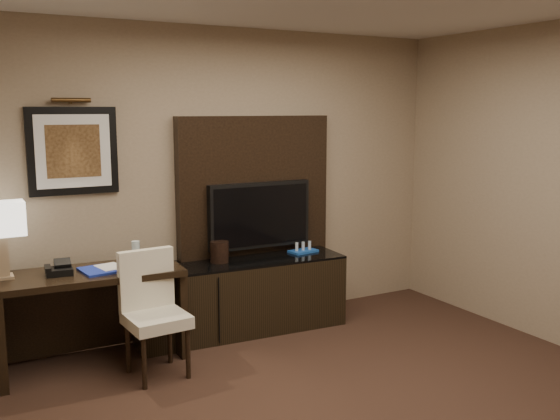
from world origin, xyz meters
TOP-DOWN VIEW (x-y plane):
  - wall_back at (0.00, 2.50)m, footprint 4.50×0.01m
  - desk at (-1.30, 2.10)m, footprint 1.42×0.67m
  - credenza at (0.03, 2.20)m, footprint 1.92×0.63m
  - tv_wall_panel at (0.30, 2.44)m, footprint 1.50×0.12m
  - tv at (0.30, 2.34)m, footprint 1.00×0.08m
  - artwork at (-1.30, 2.48)m, footprint 0.70×0.04m
  - picture_light at (-1.30, 2.44)m, footprint 0.04×0.04m
  - desk_chair at (-0.92, 1.64)m, footprint 0.46×0.52m
  - table_lamp at (-1.89, 2.20)m, footprint 0.35×0.21m
  - desk_phone at (-1.51, 2.12)m, footprint 0.21×0.19m
  - blue_folder at (-1.25, 2.06)m, footprint 0.26×0.32m
  - book at (-1.22, 2.08)m, footprint 0.18×0.06m
  - water_bottle at (-0.92, 2.13)m, footprint 0.08×0.08m
  - ice_bucket at (-0.15, 2.24)m, footprint 0.19×0.19m
  - minibar_tray at (0.69, 2.21)m, footprint 0.28×0.20m

SIDE VIEW (x-z plane):
  - credenza at x=0.03m, z-range 0.00..0.65m
  - desk at x=-1.30m, z-range 0.00..0.75m
  - desk_chair at x=-0.92m, z-range 0.00..0.89m
  - minibar_tray at x=0.69m, z-range 0.65..0.75m
  - ice_bucket at x=-0.15m, z-range 0.65..0.84m
  - blue_folder at x=-1.25m, z-range 0.75..0.76m
  - desk_phone at x=-1.51m, z-range 0.75..0.84m
  - water_bottle at x=-0.92m, z-range 0.75..0.94m
  - book at x=-1.22m, z-range 0.75..0.98m
  - tv at x=0.30m, z-range 0.72..1.32m
  - table_lamp at x=-1.89m, z-range 0.75..1.31m
  - tv_wall_panel at x=0.30m, z-range 0.62..1.92m
  - wall_back at x=0.00m, z-range 0.00..2.70m
  - artwork at x=-1.30m, z-range 1.30..2.00m
  - picture_light at x=-1.30m, z-range 1.90..2.20m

